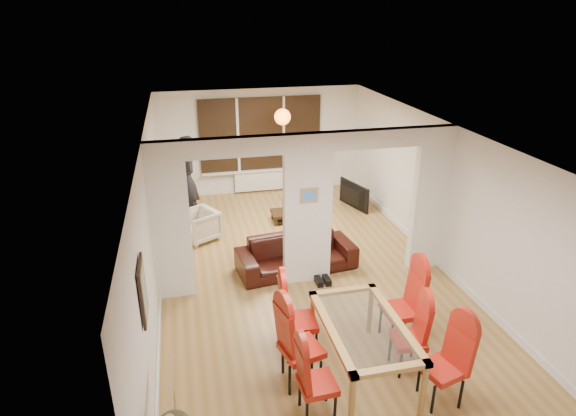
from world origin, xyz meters
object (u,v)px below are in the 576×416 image
object	(u,v)px
dining_chair_rb	(409,336)
television	(350,196)
dining_chair_rc	(401,305)
bottle	(284,204)
dining_chair_la	(318,379)
dining_chair_lc	(299,316)
dining_chair_ra	(443,363)
coffee_table	(294,215)
person	(187,180)
dining_table	(362,350)
bowl	(289,210)
sofa	(296,254)
dining_chair_lb	(302,343)
armchair	(199,225)

from	to	relation	value
dining_chair_rb	television	xyz separation A→B (m)	(1.13, 5.33, -0.21)
dining_chair_rc	bottle	size ratio (longest dim) A/B	4.03
dining_chair_la	dining_chair_lc	bearing A→B (deg)	84.54
dining_chair_ra	coffee_table	distance (m)	5.57
person	bottle	distance (m)	2.17
coffee_table	bottle	bearing A→B (deg)	162.96
coffee_table	dining_chair_rb	bearing A→B (deg)	-86.18
television	dining_chair_lc	bearing A→B (deg)	135.38
dining_table	television	world-z (taller)	dining_table
person	television	size ratio (longest dim) A/B	1.84
dining_chair_ra	bowl	world-z (taller)	dining_chair_ra
sofa	dining_chair_lc	bearing A→B (deg)	-110.22
dining_table	television	size ratio (longest dim) A/B	1.63
dining_chair_ra	bowl	bearing A→B (deg)	80.85
dining_chair_lb	television	bearing A→B (deg)	50.55
dining_chair_ra	person	bearing A→B (deg)	99.52
dining_chair_lb	dining_chair_rc	size ratio (longest dim) A/B	1.00
dining_chair_rc	bowl	xyz separation A→B (m)	(-0.57, 4.41, -0.34)
dining_chair_ra	dining_chair_lc	bearing A→B (deg)	124.54
dining_chair_rc	bottle	world-z (taller)	dining_chair_rc
sofa	bottle	world-z (taller)	sofa
bowl	sofa	bearing A→B (deg)	-99.67
television	armchair	bearing A→B (deg)	86.82
dining_chair_lb	dining_chair_ra	xyz separation A→B (m)	(1.54, -0.67, -0.04)
dining_chair_ra	coffee_table	bearing A→B (deg)	79.86
dining_chair_lb	dining_chair_rb	size ratio (longest dim) A/B	1.16
dining_chair_lc	dining_chair_rb	world-z (taller)	dining_chair_lc
dining_table	dining_chair_lb	xyz separation A→B (m)	(-0.78, 0.06, 0.19)
dining_chair_lc	coffee_table	bearing A→B (deg)	80.99
dining_table	coffee_table	size ratio (longest dim) A/B	1.72
dining_table	bowl	world-z (taller)	dining_table
dining_table	armchair	xyz separation A→B (m)	(-1.80, 4.43, -0.08)
dining_chair_rc	bottle	distance (m)	4.50
dining_table	dining_chair_rb	distance (m)	0.64
sofa	coffee_table	xyz separation A→B (m)	(0.46, 2.11, -0.19)
dining_chair_la	dining_chair_rc	bearing A→B (deg)	32.29
dining_chair_ra	bottle	world-z (taller)	dining_chair_ra
dining_table	person	size ratio (longest dim) A/B	0.89
armchair	dining_chair_lb	bearing A→B (deg)	-15.84
dining_chair_lc	dining_chair_ra	bearing A→B (deg)	-36.88
sofa	person	bearing A→B (deg)	117.80
dining_chair_lb	dining_chair_rc	distance (m)	1.62
sofa	bottle	bearing A→B (deg)	76.09
dining_chair_lc	dining_chair_lb	bearing A→B (deg)	-97.18
dining_chair_lc	bottle	size ratio (longest dim) A/B	3.98
dining_chair_lc	dining_chair_ra	distance (m)	1.88
sofa	television	xyz separation A→B (m)	(1.92, 2.51, -0.01)
dining_chair_lc	armchair	size ratio (longest dim) A/B	1.68
dining_chair_la	dining_chair_rc	world-z (taller)	dining_chair_rc
person	bottle	xyz separation A→B (m)	(2.05, -0.40, -0.59)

